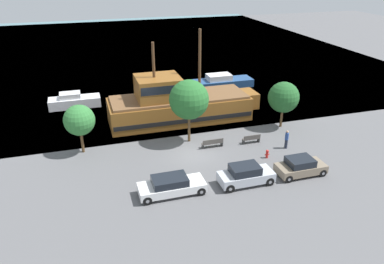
{
  "coord_description": "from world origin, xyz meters",
  "views": [
    {
      "loc": [
        -8.53,
        -27.39,
        15.44
      ],
      "look_at": [
        0.41,
        2.0,
        1.2
      ],
      "focal_mm": 35.0,
      "sensor_mm": 36.0,
      "label": 1
    }
  ],
  "objects_px": {
    "moored_boat_outer": "(74,101)",
    "parked_car_curb_mid": "(171,186)",
    "parked_car_curb_rear": "(300,167)",
    "pedestrian_walking_near": "(287,139)",
    "bench_promenade_east": "(213,143)",
    "bench_promenade_west": "(251,139)",
    "pirate_ship": "(177,104)",
    "fire_hydrant": "(267,154)",
    "parked_car_curb_front": "(246,175)",
    "moored_boat_dockside": "(222,82)"
  },
  "relations": [
    {
      "from": "parked_car_curb_rear",
      "to": "moored_boat_outer",
      "type": "bearing_deg",
      "value": 128.95
    },
    {
      "from": "parked_car_curb_mid",
      "to": "pedestrian_walking_near",
      "type": "xyz_separation_m",
      "value": [
        11.57,
        4.0,
        0.18
      ]
    },
    {
      "from": "bench_promenade_east",
      "to": "pedestrian_walking_near",
      "type": "xyz_separation_m",
      "value": [
        6.24,
        -2.03,
        0.43
      ]
    },
    {
      "from": "moored_boat_outer",
      "to": "parked_car_curb_mid",
      "type": "height_order",
      "value": "moored_boat_outer"
    },
    {
      "from": "pirate_ship",
      "to": "pedestrian_walking_near",
      "type": "height_order",
      "value": "pirate_ship"
    },
    {
      "from": "moored_boat_outer",
      "to": "bench_promenade_east",
      "type": "height_order",
      "value": "moored_boat_outer"
    },
    {
      "from": "parked_car_curb_rear",
      "to": "bench_promenade_west",
      "type": "relative_size",
      "value": 2.34
    },
    {
      "from": "parked_car_curb_rear",
      "to": "bench_promenade_east",
      "type": "distance_m",
      "value": 8.1
    },
    {
      "from": "moored_boat_dockside",
      "to": "parked_car_curb_front",
      "type": "distance_m",
      "value": 23.6
    },
    {
      "from": "pedestrian_walking_near",
      "to": "moored_boat_outer",
      "type": "bearing_deg",
      "value": 137.71
    },
    {
      "from": "fire_hydrant",
      "to": "bench_promenade_west",
      "type": "distance_m",
      "value": 2.96
    },
    {
      "from": "parked_car_curb_mid",
      "to": "parked_car_curb_rear",
      "type": "xyz_separation_m",
      "value": [
        10.33,
        -0.33,
        0.01
      ]
    },
    {
      "from": "bench_promenade_west",
      "to": "parked_car_curb_front",
      "type": "bearing_deg",
      "value": -118.84
    },
    {
      "from": "parked_car_curb_front",
      "to": "pedestrian_walking_near",
      "type": "xyz_separation_m",
      "value": [
        5.92,
        4.33,
        0.11
      ]
    },
    {
      "from": "pirate_ship",
      "to": "bench_promenade_west",
      "type": "xyz_separation_m",
      "value": [
        5.09,
        -7.31,
        -1.3
      ]
    },
    {
      "from": "parked_car_curb_rear",
      "to": "fire_hydrant",
      "type": "bearing_deg",
      "value": 110.95
    },
    {
      "from": "parked_car_curb_mid",
      "to": "bench_promenade_west",
      "type": "relative_size",
      "value": 2.93
    },
    {
      "from": "pirate_ship",
      "to": "moored_boat_outer",
      "type": "distance_m",
      "value": 12.61
    },
    {
      "from": "moored_boat_outer",
      "to": "parked_car_curb_rear",
      "type": "distance_m",
      "value": 26.55
    },
    {
      "from": "bench_promenade_west",
      "to": "fire_hydrant",
      "type": "bearing_deg",
      "value": -88.65
    },
    {
      "from": "moored_boat_dockside",
      "to": "bench_promenade_west",
      "type": "xyz_separation_m",
      "value": [
        -3.47,
        -16.44,
        -0.23
      ]
    },
    {
      "from": "parked_car_curb_front",
      "to": "parked_car_curb_mid",
      "type": "bearing_deg",
      "value": 176.69
    },
    {
      "from": "bench_promenade_west",
      "to": "pedestrian_walking_near",
      "type": "height_order",
      "value": "pedestrian_walking_near"
    },
    {
      "from": "parked_car_curb_mid",
      "to": "parked_car_curb_rear",
      "type": "distance_m",
      "value": 10.33
    },
    {
      "from": "bench_promenade_west",
      "to": "pirate_ship",
      "type": "bearing_deg",
      "value": 124.86
    },
    {
      "from": "bench_promenade_west",
      "to": "moored_boat_outer",
      "type": "bearing_deg",
      "value": 136.72
    },
    {
      "from": "parked_car_curb_mid",
      "to": "pedestrian_walking_near",
      "type": "distance_m",
      "value": 12.25
    },
    {
      "from": "moored_boat_outer",
      "to": "parked_car_curb_mid",
      "type": "relative_size",
      "value": 1.18
    },
    {
      "from": "parked_car_curb_mid",
      "to": "bench_promenade_east",
      "type": "xyz_separation_m",
      "value": [
        5.33,
        6.04,
        -0.25
      ]
    },
    {
      "from": "parked_car_curb_mid",
      "to": "bench_promenade_east",
      "type": "height_order",
      "value": "parked_car_curb_mid"
    },
    {
      "from": "moored_boat_dockside",
      "to": "parked_car_curb_front",
      "type": "xyz_separation_m",
      "value": [
        -6.85,
        -22.58,
        0.1
      ]
    },
    {
      "from": "fire_hydrant",
      "to": "pirate_ship",
      "type": "bearing_deg",
      "value": 116.69
    },
    {
      "from": "moored_boat_outer",
      "to": "bench_promenade_west",
      "type": "bearing_deg",
      "value": -43.28
    },
    {
      "from": "fire_hydrant",
      "to": "parked_car_curb_mid",
      "type": "bearing_deg",
      "value": -162.6
    },
    {
      "from": "pirate_ship",
      "to": "bench_promenade_east",
      "type": "relative_size",
      "value": 8.15
    },
    {
      "from": "bench_promenade_west",
      "to": "parked_car_curb_rear",
      "type": "bearing_deg",
      "value": -78.15
    },
    {
      "from": "pedestrian_walking_near",
      "to": "fire_hydrant",
      "type": "bearing_deg",
      "value": -155.05
    },
    {
      "from": "parked_car_curb_front",
      "to": "fire_hydrant",
      "type": "distance_m",
      "value": 4.71
    },
    {
      "from": "parked_car_curb_mid",
      "to": "pedestrian_walking_near",
      "type": "height_order",
      "value": "pedestrian_walking_near"
    },
    {
      "from": "moored_boat_dockside",
      "to": "moored_boat_outer",
      "type": "distance_m",
      "value": 18.96
    },
    {
      "from": "pirate_ship",
      "to": "moored_boat_dockside",
      "type": "relative_size",
      "value": 2.02
    },
    {
      "from": "parked_car_curb_rear",
      "to": "fire_hydrant",
      "type": "relative_size",
      "value": 5.02
    },
    {
      "from": "pedestrian_walking_near",
      "to": "parked_car_curb_mid",
      "type": "bearing_deg",
      "value": -160.93
    },
    {
      "from": "fire_hydrant",
      "to": "pedestrian_walking_near",
      "type": "height_order",
      "value": "pedestrian_walking_near"
    },
    {
      "from": "moored_boat_outer",
      "to": "bench_promenade_east",
      "type": "relative_size",
      "value": 2.93
    },
    {
      "from": "parked_car_curb_rear",
      "to": "pedestrian_walking_near",
      "type": "relative_size",
      "value": 2.23
    },
    {
      "from": "fire_hydrant",
      "to": "bench_promenade_east",
      "type": "bearing_deg",
      "value": 139.9
    },
    {
      "from": "parked_car_curb_rear",
      "to": "bench_promenade_west",
      "type": "xyz_separation_m",
      "value": [
        -1.29,
        6.15,
        -0.27
      ]
    },
    {
      "from": "pirate_ship",
      "to": "moored_boat_outer",
      "type": "relative_size",
      "value": 2.78
    },
    {
      "from": "moored_boat_dockside",
      "to": "parked_car_curb_mid",
      "type": "relative_size",
      "value": 1.63
    }
  ]
}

